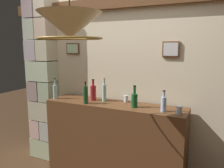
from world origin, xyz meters
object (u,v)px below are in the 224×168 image
liquor_bottle_vodka (134,100)px  glass_tumbler_rocks (179,110)px  liquor_bottle_scotch (86,95)px  liquor_bottle_port (55,91)px  glass_tumbler_highball (126,99)px  pendant_lamp (70,26)px  liquor_bottle_rum (104,92)px  liquor_bottle_bourbon (93,92)px  liquor_bottle_whiskey (164,104)px

liquor_bottle_vodka → glass_tumbler_rocks: liquor_bottle_vodka is taller
liquor_bottle_scotch → liquor_bottle_port: 0.50m
glass_tumbler_rocks → glass_tumbler_highball: bearing=160.4°
liquor_bottle_scotch → pendant_lamp: bearing=-67.7°
liquor_bottle_rum → glass_tumbler_rocks: (0.95, -0.16, -0.07)m
liquor_bottle_bourbon → glass_tumbler_highball: liquor_bottle_bourbon is taller
liquor_bottle_port → pendant_lamp: bearing=-41.5°
liquor_bottle_scotch → liquor_bottle_port: (-0.50, 0.04, -0.01)m
liquor_bottle_whiskey → liquor_bottle_port: 1.43m
liquor_bottle_vodka → glass_tumbler_highball: bearing=132.7°
liquor_bottle_vodka → liquor_bottle_port: size_ratio=0.92×
liquor_bottle_whiskey → liquor_bottle_bourbon: bearing=172.4°
pendant_lamp → liquor_bottle_vodka: bearing=65.2°
liquor_bottle_rum → glass_tumbler_highball: size_ratio=3.59×
liquor_bottle_scotch → liquor_bottle_bourbon: size_ratio=0.98×
liquor_bottle_bourbon → liquor_bottle_vodka: bearing=-9.2°
glass_tumbler_rocks → liquor_bottle_vodka: bearing=174.7°
liquor_bottle_vodka → pendant_lamp: pendant_lamp is taller
liquor_bottle_rum → liquor_bottle_bourbon: size_ratio=1.08×
liquor_bottle_bourbon → glass_tumbler_highball: bearing=13.5°
liquor_bottle_scotch → liquor_bottle_bourbon: bearing=91.3°
liquor_bottle_whiskey → liquor_bottle_bourbon: liquor_bottle_bourbon is taller
liquor_bottle_bourbon → glass_tumbler_highball: 0.43m
liquor_bottle_vodka → liquor_bottle_scotch: bearing=-171.1°
liquor_bottle_bourbon → pendant_lamp: bearing=-72.2°
pendant_lamp → glass_tumbler_rocks: bearing=38.9°
glass_tumbler_rocks → liquor_bottle_scotch: bearing=-177.6°
glass_tumbler_rocks → pendant_lamp: bearing=-141.1°
pendant_lamp → liquor_bottle_scotch: bearing=112.3°
liquor_bottle_rum → liquor_bottle_vodka: liquor_bottle_rum is taller
liquor_bottle_port → liquor_bottle_bourbon: bearing=16.5°
liquor_bottle_scotch → glass_tumbler_highball: size_ratio=3.24×
liquor_bottle_bourbon → pendant_lamp: (0.26, -0.82, 0.75)m
liquor_bottle_bourbon → glass_tumbler_highball: (0.42, 0.10, -0.06)m
glass_tumbler_rocks → glass_tumbler_highball: size_ratio=1.04×
liquor_bottle_vodka → liquor_bottle_scotch: 0.60m
liquor_bottle_vodka → liquor_bottle_port: 1.09m
liquor_bottle_whiskey → pendant_lamp: pendant_lamp is taller
liquor_bottle_whiskey → liquor_bottle_vodka: liquor_bottle_vodka is taller
liquor_bottle_scotch → glass_tumbler_highball: (0.41, 0.29, -0.07)m
liquor_bottle_rum → liquor_bottle_scotch: liquor_bottle_rum is taller
liquor_bottle_port → liquor_bottle_scotch: bearing=-4.8°
pendant_lamp → liquor_bottle_bourbon: bearing=107.8°
liquor_bottle_whiskey → liquor_bottle_port: liquor_bottle_port is taller
liquor_bottle_rum → pendant_lamp: size_ratio=0.53×
liquor_bottle_scotch → liquor_bottle_whiskey: bearing=3.9°
glass_tumbler_highball → pendant_lamp: size_ratio=0.15×
liquor_bottle_bourbon → glass_tumbler_rocks: 1.11m
liquor_bottle_rum → liquor_bottle_port: (-0.65, -0.16, -0.02)m
liquor_bottle_whiskey → liquor_bottle_vodka: 0.34m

